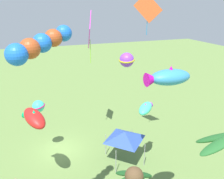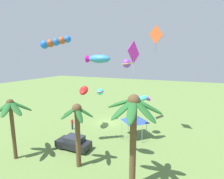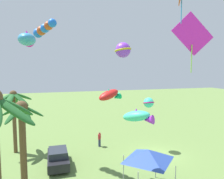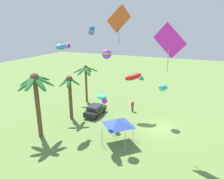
{
  "view_description": "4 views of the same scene",
  "coord_description": "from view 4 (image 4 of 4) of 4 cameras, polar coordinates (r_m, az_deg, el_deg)",
  "views": [
    {
      "loc": [
        1.89,
        19.44,
        13.07
      ],
      "look_at": [
        -3.7,
        4.14,
        7.11
      ],
      "focal_mm": 37.37,
      "sensor_mm": 36.0,
      "label": 1
    },
    {
      "loc": [
        -10.77,
        23.86,
        9.97
      ],
      "look_at": [
        -2.03,
        3.71,
        6.07
      ],
      "focal_mm": 27.45,
      "sensor_mm": 36.0,
      "label": 2
    },
    {
      "loc": [
        -17.63,
        9.75,
        8.25
      ],
      "look_at": [
        -3.12,
        5.41,
        6.79
      ],
      "focal_mm": 33.88,
      "sensor_mm": 36.0,
      "label": 3
    },
    {
      "loc": [
        -23.73,
        -4.07,
        12.3
      ],
      "look_at": [
        -2.82,
        5.19,
        5.22
      ],
      "focal_mm": 33.26,
      "sensor_mm": 36.0,
      "label": 4
    }
  ],
  "objects": [
    {
      "name": "kite_ball_4",
      "position": [
        26.7,
        13.85,
        0.53
      ],
      "size": [
        1.15,
        1.15,
        1.03
      ],
      "color": "#3FE5CD"
    },
    {
      "name": "ground_plane",
      "position": [
        27.04,
        12.79,
        -10.32
      ],
      "size": [
        120.0,
        120.0,
        0.0
      ],
      "primitive_type": "plane",
      "color": "olive"
    },
    {
      "name": "kite_fish_5",
      "position": [
        24.99,
        -13.42,
        11.49
      ],
      "size": [
        2.21,
        1.02,
        0.89
      ],
      "color": "#348BC3"
    },
    {
      "name": "kite_fish_0",
      "position": [
        27.81,
        6.14,
        3.46
      ],
      "size": [
        1.98,
        2.84,
        1.47
      ],
      "color": "red"
    },
    {
      "name": "festival_tent",
      "position": [
        22.36,
        1.71,
        -8.89
      ],
      "size": [
        2.86,
        2.86,
        2.85
      ],
      "color": "#9E9EA3",
      "rests_on": "ground"
    },
    {
      "name": "kite_diamond_1",
      "position": [
        20.55,
        15.52,
        12.67
      ],
      "size": [
        0.88,
        3.25,
        4.65
      ],
      "color": "#EA27D1"
    },
    {
      "name": "kite_diamond_7",
      "position": [
        17.85,
        1.97,
        18.74
      ],
      "size": [
        1.82,
        1.44,
        3.18
      ],
      "color": "#D95626"
    },
    {
      "name": "kite_fish_6",
      "position": [
        20.7,
        -2.81,
        -2.09
      ],
      "size": [
        1.95,
        1.88,
        0.94
      ],
      "color": "#41DFAE"
    },
    {
      "name": "palm_tree_0",
      "position": [
        23.97,
        -20.21,
        -0.02
      ],
      "size": [
        4.33,
        4.02,
        7.49
      ],
      "color": "brown",
      "rests_on": "ground"
    },
    {
      "name": "kite_tube_2",
      "position": [
        28.86,
        -5.59,
        15.79
      ],
      "size": [
        2.66,
        1.94,
        1.3
      ],
      "color": "blue"
    },
    {
      "name": "parked_car_0",
      "position": [
        29.77,
        -4.65,
        -5.68
      ],
      "size": [
        3.91,
        1.75,
        1.51
      ],
      "color": "black",
      "rests_on": "ground"
    },
    {
      "name": "palm_tree_2",
      "position": [
        33.96,
        -7.28,
        4.43
      ],
      "size": [
        3.86,
        3.65,
        6.21
      ],
      "color": "brown",
      "rests_on": "ground"
    },
    {
      "name": "spectator_0",
      "position": [
        31.06,
        5.67,
        -4.59
      ],
      "size": [
        0.5,
        0.38,
        1.59
      ],
      "color": "#2D3351",
      "rests_on": "ground"
    },
    {
      "name": "palm_tree_1",
      "position": [
        27.95,
        -11.52,
        0.22
      ],
      "size": [
        2.98,
        3.07,
        6.09
      ],
      "color": "brown",
      "rests_on": "ground"
    },
    {
      "name": "kite_ball_3",
      "position": [
        21.53,
        -1.44,
        9.72
      ],
      "size": [
        1.56,
        1.56,
        1.0
      ],
      "color": "#8F3CE8"
    }
  ]
}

